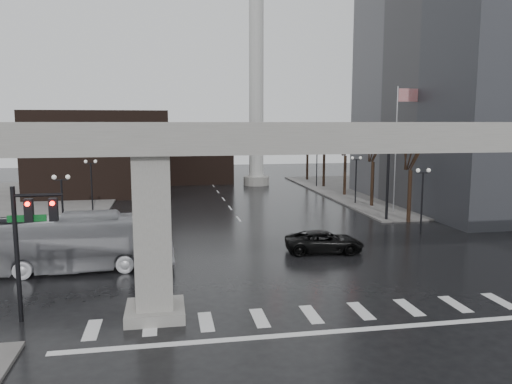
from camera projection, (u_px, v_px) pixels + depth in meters
The scene contains 23 objects.
ground at pixel (305, 306), 23.72m from camera, with size 160.00×160.00×0.00m, color black.
sidewalk_ne at pixel (425, 191), 63.38m from camera, with size 28.00×36.00×0.15m, color slate.
elevated_guideway at pixel (334, 162), 22.99m from camera, with size 48.00×2.60×8.70m.
office_tower at pixel (502, 1), 51.08m from camera, with size 22.00×26.00×42.00m, color slate.
building_far_left at pixel (103, 152), 61.48m from camera, with size 16.00×14.00×10.00m, color black.
building_far_mid at pixel (196, 154), 73.48m from camera, with size 10.00×10.00×8.00m, color black.
smokestack at pixel (256, 88), 67.75m from camera, with size 3.60×3.60×30.00m.
signal_mast_arm at pixel (347, 156), 42.82m from camera, with size 12.12×0.43×8.00m.
signal_left_pole at pixel (29, 230), 21.48m from camera, with size 2.30×0.30×6.00m.
flagpole_assembly at pixel (399, 135), 46.81m from camera, with size 2.06×0.12×12.00m.
lamp_right_0 at pixel (422, 189), 39.26m from camera, with size 1.22×0.32×5.11m.
lamp_right_1 at pixel (356, 172), 52.91m from camera, with size 1.22×0.32×5.11m.
lamp_right_2 at pixel (317, 162), 66.55m from camera, with size 1.22×0.32×5.11m.
lamp_left_0 at pixel (62, 198), 34.49m from camera, with size 1.22×0.32×5.11m.
lamp_left_1 at pixel (91, 177), 48.14m from camera, with size 1.22×0.32×5.11m.
lamp_left_2 at pixel (107, 165), 61.78m from camera, with size 1.22×0.32×5.11m.
tree_right_0 at pixel (410, 191), 43.46m from camera, with size 1.09×1.58×7.50m.
tree_right_1 at pixel (373, 179), 51.24m from camera, with size 1.09×1.61×7.67m.
tree_right_2 at pixel (345, 171), 59.03m from camera, with size 1.10×1.63×7.85m.
tree_right_3 at pixel (324, 165), 66.81m from camera, with size 1.11×1.66×8.02m.
tree_right_4 at pixel (308, 160), 74.60m from camera, with size 1.12×1.69×8.19m.
pickup_truck at pixel (324, 242), 33.51m from camera, with size 2.43×5.26×1.46m, color black.
city_bus at pixel (69, 243), 29.23m from camera, with size 2.84×12.12×3.38m, color silver.
Camera 1 is at (-6.36, -21.95, 8.70)m, focal length 35.00 mm.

